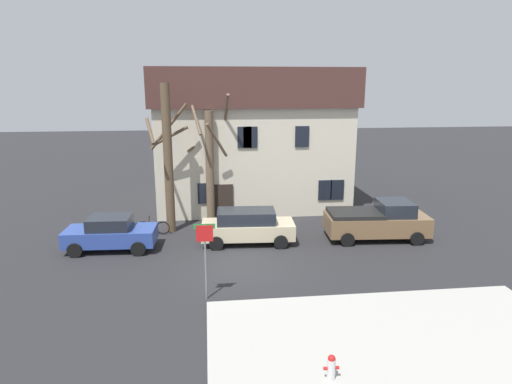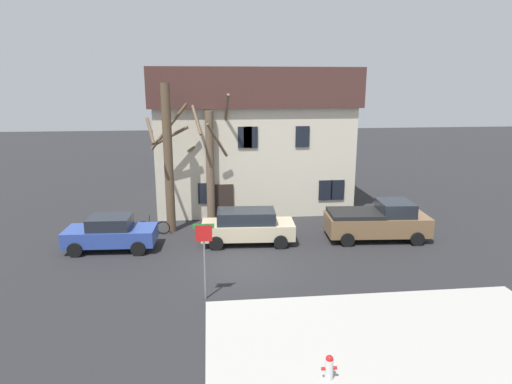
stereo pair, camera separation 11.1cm
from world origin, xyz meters
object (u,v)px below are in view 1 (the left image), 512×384
at_px(tree_bare_mid, 210,160).
at_px(car_blue_sedan, 111,233).
at_px(building_main, 250,136).
at_px(tree_bare_near, 168,157).
at_px(fire_hydrant, 331,367).
at_px(street_sign_pole, 205,247).
at_px(car_beige_wagon, 247,226).
at_px(pickup_truck_brown, 378,221).
at_px(bicycle_leaning, 153,228).

relative_size(tree_bare_mid, car_blue_sedan, 1.69).
relative_size(building_main, car_blue_sedan, 2.84).
xyz_separation_m(tree_bare_near, fire_hydrant, (5.12, -13.15, -3.56)).
bearing_deg(street_sign_pole, car_blue_sedan, 128.91).
xyz_separation_m(car_blue_sedan, street_sign_pole, (4.49, -5.56, 1.20)).
relative_size(tree_bare_near, car_beige_wagon, 1.68).
height_order(tree_bare_near, pickup_truck_brown, tree_bare_near).
distance_m(building_main, car_blue_sedan, 11.91).
relative_size(tree_bare_near, street_sign_pole, 2.69).
bearing_deg(street_sign_pole, bicycle_leaning, 109.88).
bearing_deg(street_sign_pole, tree_bare_mid, 88.01).
distance_m(fire_hydrant, street_sign_pole, 6.24).
distance_m(pickup_truck_brown, bicycle_leaning, 11.66).
bearing_deg(tree_bare_near, car_blue_sedan, -136.49).
height_order(building_main, tree_bare_near, building_main).
xyz_separation_m(street_sign_pole, bicycle_leaning, (-2.75, 7.60, -1.66)).
bearing_deg(fire_hydrant, car_blue_sedan, 126.03).
relative_size(tree_bare_near, car_blue_sedan, 1.82).
bearing_deg(tree_bare_near, street_sign_pole, -77.01).
bearing_deg(street_sign_pole, car_beige_wagon, 70.14).
height_order(building_main, car_blue_sedan, building_main).
bearing_deg(car_beige_wagon, tree_bare_near, 149.25).
bearing_deg(car_blue_sedan, fire_hydrant, -53.97).
bearing_deg(tree_bare_near, pickup_truck_brown, -12.93).
relative_size(pickup_truck_brown, street_sign_pole, 1.80).
height_order(car_blue_sedan, bicycle_leaning, car_blue_sedan).
relative_size(pickup_truck_brown, bicycle_leaning, 3.00).
xyz_separation_m(building_main, pickup_truck_brown, (5.68, -8.42, -3.46)).
relative_size(car_beige_wagon, fire_hydrant, 6.62).
bearing_deg(building_main, pickup_truck_brown, -56.03).
bearing_deg(building_main, tree_bare_near, -129.34).
bearing_deg(fire_hydrant, tree_bare_near, 111.26).
bearing_deg(car_blue_sedan, tree_bare_near, 43.51).
xyz_separation_m(building_main, street_sign_pole, (-3.05, -14.05, -2.38)).
distance_m(car_blue_sedan, car_beige_wagon, 6.56).
bearing_deg(building_main, bicycle_leaning, -131.99).
relative_size(tree_bare_near, bicycle_leaning, 4.48).
xyz_separation_m(tree_bare_mid, car_blue_sedan, (-4.82, -3.98, -2.75)).
bearing_deg(tree_bare_near, tree_bare_mid, 34.19).
bearing_deg(car_beige_wagon, fire_hydrant, -83.71).
bearing_deg(car_blue_sedan, building_main, 48.38).
bearing_deg(building_main, tree_bare_mid, -121.14).
bearing_deg(tree_bare_mid, building_main, 58.86).
distance_m(pickup_truck_brown, fire_hydrant, 12.04).
xyz_separation_m(building_main, tree_bare_near, (-4.91, -5.99, -0.36)).
bearing_deg(pickup_truck_brown, car_blue_sedan, -179.71).
bearing_deg(tree_bare_mid, pickup_truck_brown, -25.01).
distance_m(tree_bare_mid, street_sign_pole, 9.67).
xyz_separation_m(building_main, bicycle_leaning, (-5.80, -6.45, -4.04)).
height_order(pickup_truck_brown, fire_hydrant, pickup_truck_brown).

